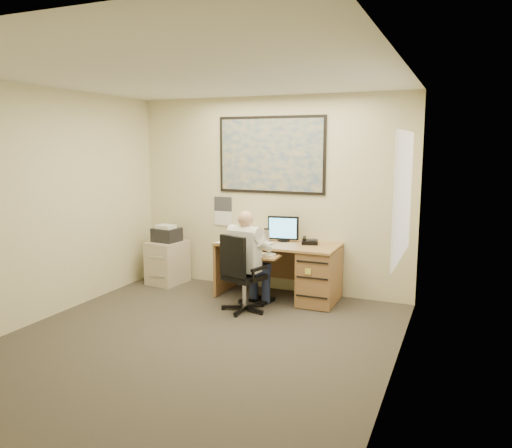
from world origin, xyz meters
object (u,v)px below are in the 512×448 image
at_px(filing_cabinet, 167,258).
at_px(person, 245,261).
at_px(desk, 303,268).
at_px(office_chair, 244,289).

bearing_deg(filing_cabinet, person, -16.14).
bearing_deg(person, desk, 58.74).
bearing_deg(office_chair, desk, 71.45).
bearing_deg(office_chair, person, 117.80).
bearing_deg(person, office_chair, -71.21).
relative_size(desk, person, 1.28).
height_order(desk, person, person).
relative_size(desk, office_chair, 1.65).
relative_size(desk, filing_cabinet, 1.82).
bearing_deg(desk, filing_cabinet, 179.53).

